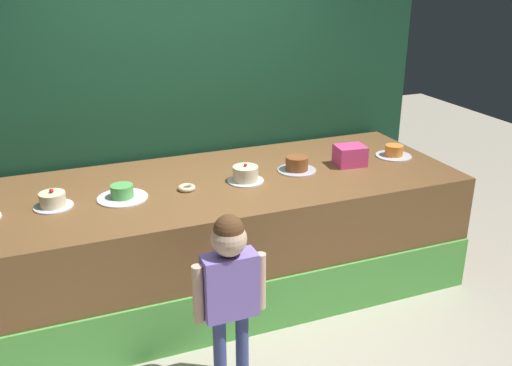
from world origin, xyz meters
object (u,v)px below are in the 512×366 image
Objects in this scene: child_figure at (230,280)px; pink_box at (350,155)px; cake_right at (297,165)px; cake_left at (53,201)px; cake_far_right at (394,152)px; cake_center_right at (246,175)px; cake_center_left at (122,194)px; donut at (187,188)px.

child_figure is 1.77m from pink_box.
cake_right is (-0.46, 0.03, -0.03)m from pink_box.
cake_right is at bearing 0.94° from cake_left.
cake_far_right is at bearing 30.58° from child_figure.
cake_center_left is at bearing 179.22° from cake_center_right.
pink_box is 2.29m from cake_left.
cake_center_right reaches higher than cake_left.
cake_center_right is 1.38m from cake_far_right.
cake_right is (0.46, 0.07, -0.00)m from cake_center_right.
cake_center_left is (-0.46, 0.02, 0.02)m from donut.
child_figure is 4.99× the size of pink_box.
child_figure is 3.79× the size of cake_right.
cake_left is 0.95× the size of cake_center_right.
cake_right is at bearing -179.16° from cake_far_right.
cake_center_right is at bearing -178.07° from pink_box.
cake_left is at bearing 178.52° from cake_center_right.
pink_box is 0.66× the size of cake_center_left.
child_figure is 4.44× the size of cake_left.
cake_right is (1.37, 0.05, 0.01)m from cake_center_left.
cake_center_left is (-0.43, 1.03, 0.21)m from child_figure.
cake_far_right is at bearing 1.67° from cake_center_left.
cake_left is (-0.89, 1.06, 0.22)m from child_figure.
cake_far_right is (0.46, 0.05, -0.04)m from pink_box.
cake_far_right is at bearing 6.02° from pink_box.
cake_center_right is (-0.92, -0.03, -0.03)m from pink_box.
donut is at bearing -2.44° from cake_left.
pink_box is at bearing -173.98° from cake_far_right.
child_figure is 3.87× the size of cake_far_right.
pink_box is at bearing 36.86° from child_figure.
pink_box is 0.92m from cake_center_right.
child_figure is 1.40m from cake_left.
cake_left is at bearing 177.11° from cake_center_left.
child_figure is at bearing -143.14° from pink_box.
cake_left reaches higher than cake_right.
cake_center_right is at bearing -171.84° from cake_right.
cake_right reaches higher than cake_center_left.
pink_box is 0.46m from cake_far_right.
child_figure is 1.03m from donut.
pink_box is at bearing 1.93° from cake_center_right.
child_figure is 3.31× the size of cake_center_left.
child_figure is at bearing -67.34° from cake_center_left.
pink_box is 0.46m from cake_right.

